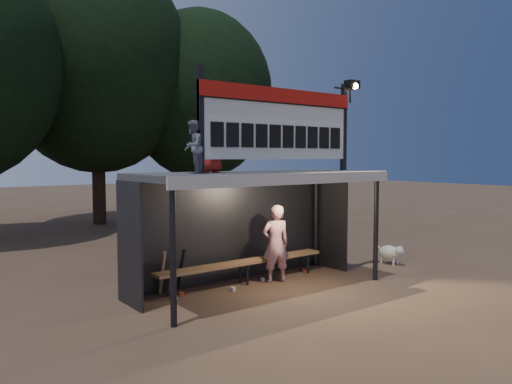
% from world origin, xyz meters
% --- Properties ---
extents(ground, '(80.00, 80.00, 0.00)m').
position_xyz_m(ground, '(0.00, 0.00, 0.00)').
color(ground, '#4E3827').
rests_on(ground, ground).
extents(player, '(0.68, 0.55, 1.62)m').
position_xyz_m(player, '(0.61, 0.26, 0.81)').
color(player, white).
rests_on(player, ground).
extents(child_a, '(0.57, 0.56, 0.93)m').
position_xyz_m(child_a, '(-1.56, -0.08, 2.79)').
color(child_a, slate).
rests_on(child_a, dugout_shelter).
extents(child_b, '(0.58, 0.41, 1.11)m').
position_xyz_m(child_b, '(-0.96, 0.28, 2.87)').
color(child_b, '#B0221B').
rests_on(child_b, dugout_shelter).
extents(dugout_shelter, '(5.10, 2.08, 2.32)m').
position_xyz_m(dugout_shelter, '(0.00, 0.24, 1.85)').
color(dugout_shelter, '#3E3E41').
rests_on(dugout_shelter, ground).
extents(scoreboard_assembly, '(4.10, 0.27, 1.99)m').
position_xyz_m(scoreboard_assembly, '(0.56, -0.01, 3.32)').
color(scoreboard_assembly, black).
rests_on(scoreboard_assembly, dugout_shelter).
extents(bench, '(4.00, 0.35, 0.48)m').
position_xyz_m(bench, '(0.00, 0.55, 0.43)').
color(bench, '#956D46').
rests_on(bench, ground).
extents(tree_mid, '(7.22, 7.22, 10.36)m').
position_xyz_m(tree_mid, '(1.00, 11.50, 6.17)').
color(tree_mid, black).
rests_on(tree_mid, ground).
extents(tree_right, '(6.08, 6.08, 8.72)m').
position_xyz_m(tree_right, '(5.00, 10.50, 5.19)').
color(tree_right, '#2F2215').
rests_on(tree_right, ground).
extents(dog, '(0.36, 0.81, 0.49)m').
position_xyz_m(dog, '(3.97, -0.11, 0.28)').
color(dog, beige).
rests_on(dog, ground).
extents(bats, '(0.48, 0.33, 0.84)m').
position_xyz_m(bats, '(-1.52, 0.82, 0.43)').
color(bats, '#9A7047').
rests_on(bats, ground).
extents(litter, '(3.47, 0.45, 0.08)m').
position_xyz_m(litter, '(-0.31, 0.45, 0.04)').
color(litter, '#A62E1C').
rests_on(litter, ground).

